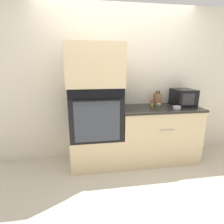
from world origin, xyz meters
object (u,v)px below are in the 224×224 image
condiment_jar_far (152,103)px  bowl (177,108)px  wall_oven (96,112)px  knife_block (158,99)px  condiment_jar_mid (159,106)px  condiment_jar_near (152,106)px  microwave (183,97)px

condiment_jar_far → bowl: bearing=-32.0°
wall_oven → knife_block: (1.06, 0.18, 0.14)m
knife_block → condiment_jar_mid: size_ratio=3.46×
wall_oven → condiment_jar_mid: wall_oven is taller
knife_block → condiment_jar_far: (-0.15, -0.12, -0.04)m
condiment_jar_near → condiment_jar_far: 0.12m
condiment_jar_near → condiment_jar_far: size_ratio=0.65×
wall_oven → condiment_jar_far: size_ratio=7.09×
condiment_jar_near → condiment_jar_far: condiment_jar_far is taller
microwave → condiment_jar_near: 0.61m
bowl → condiment_jar_far: condiment_jar_far is taller
bowl → condiment_jar_near: size_ratio=1.64×
microwave → bowl: microwave is taller
microwave → condiment_jar_mid: size_ratio=5.42×
knife_block → bowl: knife_block is taller
condiment_jar_far → microwave: bearing=0.7°
bowl → condiment_jar_near: 0.38m
microwave → knife_block: microwave is taller
bowl → wall_oven: bearing=173.4°
bowl → condiment_jar_near: condiment_jar_near is taller
wall_oven → condiment_jar_mid: size_ratio=11.38×
knife_block → condiment_jar_mid: 0.23m
condiment_jar_far → condiment_jar_near: bearing=-108.1°
knife_block → condiment_jar_mid: (-0.06, -0.21, -0.06)m
condiment_jar_far → condiment_jar_mid: bearing=-45.8°
knife_block → condiment_jar_near: bearing=-128.2°
condiment_jar_near → condiment_jar_mid: (0.12, 0.03, -0.00)m
wall_oven → microwave: bearing=2.7°
microwave → condiment_jar_mid: (-0.47, -0.09, -0.10)m
wall_oven → condiment_jar_mid: (1.00, -0.02, 0.08)m
knife_block → bowl: (0.18, -0.33, -0.08)m
microwave → condiment_jar_near: (-0.59, -0.12, -0.10)m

